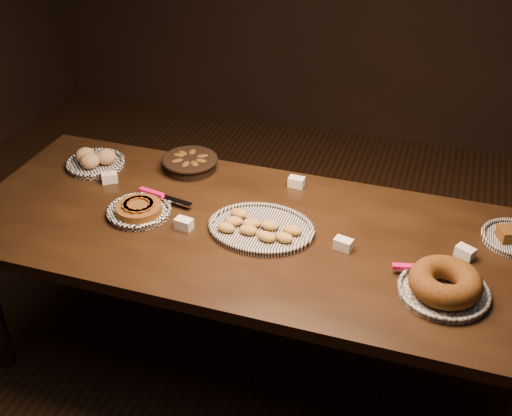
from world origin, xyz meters
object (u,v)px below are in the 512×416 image
(apple_tart_plate, at_px, (139,210))
(madeleine_platter, at_px, (260,228))
(buffet_table, at_px, (251,243))
(bundt_cake_plate, at_px, (445,285))

(apple_tart_plate, distance_m, madeleine_platter, 0.52)
(buffet_table, xyz_separation_m, madeleine_platter, (0.04, -0.01, 0.09))
(madeleine_platter, bearing_deg, buffet_table, 155.05)
(apple_tart_plate, bearing_deg, madeleine_platter, -4.46)
(buffet_table, relative_size, apple_tart_plate, 7.12)
(madeleine_platter, xyz_separation_m, bundt_cake_plate, (0.74, -0.16, 0.03))
(madeleine_platter, bearing_deg, bundt_cake_plate, -26.19)
(buffet_table, distance_m, bundt_cake_plate, 0.81)
(buffet_table, xyz_separation_m, apple_tart_plate, (-0.48, -0.04, 0.09))
(buffet_table, xyz_separation_m, bundt_cake_plate, (0.78, -0.17, 0.12))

